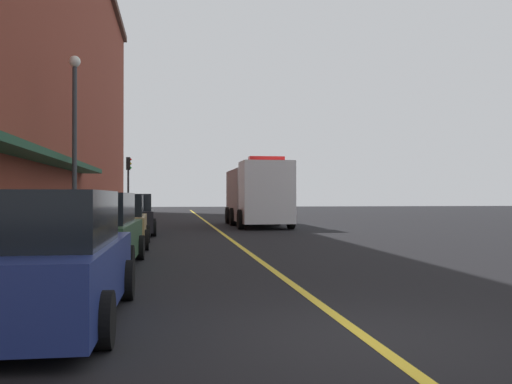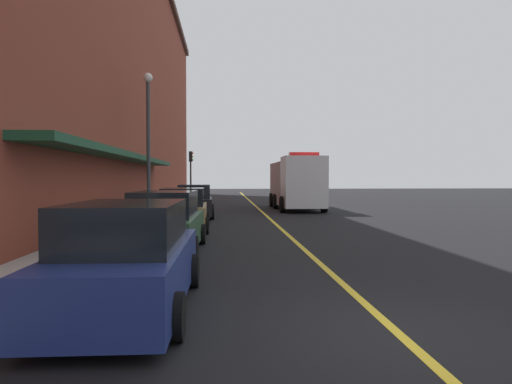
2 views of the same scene
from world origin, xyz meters
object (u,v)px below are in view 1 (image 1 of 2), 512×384
at_px(parked_car_0, 47,261).
at_px(parked_car_1, 95,233).
at_px(parking_meter_0, 16,226).
at_px(traffic_light_near, 128,175).
at_px(parked_car_2, 118,222).
at_px(parked_car_3, 132,216).
at_px(box_truck, 257,195).
at_px(street_lamp_left, 75,125).
at_px(parking_meter_1, 85,213).

distance_m(parked_car_0, parked_car_1, 5.73).
height_order(parked_car_1, parking_meter_0, parked_car_1).
bearing_deg(parked_car_0, traffic_light_near, 3.02).
relative_size(parked_car_2, traffic_light_near, 1.04).
distance_m(parked_car_1, parked_car_2, 5.35).
height_order(parked_car_3, box_truck, box_truck).
height_order(parked_car_0, traffic_light_near, traffic_light_near).
xyz_separation_m(parked_car_1, traffic_light_near, (-1.27, 27.47, 2.34)).
xyz_separation_m(parked_car_3, street_lamp_left, (-2.03, -2.33, 3.58)).
bearing_deg(parking_meter_0, parked_car_0, -70.42).
bearing_deg(parked_car_3, parked_car_0, 178.27).
bearing_deg(parked_car_0, parking_meter_1, 6.88).
bearing_deg(parking_meter_1, parked_car_0, -83.71).
height_order(parked_car_1, box_truck, box_truck).
bearing_deg(traffic_light_near, parked_car_2, -86.64).
relative_size(parked_car_1, parking_meter_1, 3.60).
bearing_deg(parking_meter_0, parked_car_1, 50.04).
xyz_separation_m(parked_car_0, parked_car_2, (-0.11, 11.09, -0.01)).
xyz_separation_m(parked_car_0, parking_meter_0, (-1.47, 4.14, 0.25)).
bearing_deg(box_truck, street_lamp_left, -45.79).
height_order(parked_car_2, street_lamp_left, street_lamp_left).
bearing_deg(parking_meter_0, traffic_light_near, 89.88).
bearing_deg(street_lamp_left, box_truck, 44.67).
xyz_separation_m(parked_car_1, street_lamp_left, (-1.94, 8.91, 3.58)).
bearing_deg(parking_meter_1, traffic_light_near, 89.82).
relative_size(parked_car_1, box_truck, 0.58).
bearing_deg(street_lamp_left, parked_car_0, -81.95).
distance_m(parked_car_3, box_truck, 8.80).
height_order(parking_meter_1, street_lamp_left, street_lamp_left).
relative_size(parked_car_1, traffic_light_near, 1.11).
bearing_deg(parking_meter_1, street_lamp_left, 114.84).
height_order(parked_car_2, traffic_light_near, traffic_light_near).
relative_size(parked_car_3, parking_meter_1, 3.17).
relative_size(parked_car_0, parking_meter_1, 3.54).
xyz_separation_m(parked_car_0, parked_car_1, (-0.14, 5.73, 0.00)).
bearing_deg(parked_car_2, street_lamp_left, 27.40).
bearing_deg(parked_car_1, street_lamp_left, 13.77).
bearing_deg(traffic_light_near, parking_meter_0, -90.12).
bearing_deg(parking_meter_0, street_lamp_left, 93.27).
xyz_separation_m(box_truck, parking_meter_0, (-7.81, -18.82, -0.68)).
relative_size(parked_car_1, parking_meter_0, 3.60).
distance_m(box_truck, parking_meter_0, 20.39).
xyz_separation_m(parked_car_1, box_truck, (6.47, 17.23, 0.93)).
distance_m(parked_car_0, parked_car_3, 16.98).
relative_size(parked_car_3, parking_meter_0, 3.17).
bearing_deg(parked_car_2, parking_meter_1, 29.56).
relative_size(parked_car_2, parked_car_3, 1.05).
distance_m(parked_car_0, street_lamp_left, 15.22).
bearing_deg(parked_car_1, parking_meter_1, 11.46).
relative_size(street_lamp_left, traffic_light_near, 1.61).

